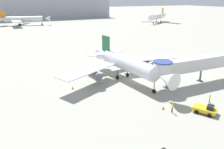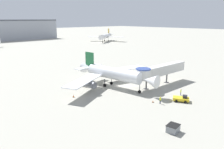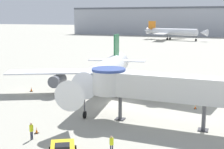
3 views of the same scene
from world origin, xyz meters
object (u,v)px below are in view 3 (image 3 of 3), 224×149
at_px(traffic_cone_near_nose, 37,130).
at_px(jet_bridge, 166,87).
at_px(ground_crew_marshaller, 112,143).
at_px(background_jet_orange_tail, 173,32).
at_px(main_airplane, 104,73).
at_px(traffic_cone_starboard_wing, 195,107).
at_px(ground_crew_wing_walker, 31,130).
at_px(traffic_cone_port_wing, 31,89).

bearing_deg(traffic_cone_near_nose, jet_bridge, 31.05).
bearing_deg(ground_crew_marshaller, background_jet_orange_tail, 58.07).
bearing_deg(background_jet_orange_tail, main_airplane, -159.16).
distance_m(ground_crew_marshaller, background_jet_orange_tail, 146.44).
bearing_deg(traffic_cone_near_nose, ground_crew_marshaller, -11.08).
height_order(traffic_cone_starboard_wing, ground_crew_wing_walker, ground_crew_wing_walker).
bearing_deg(traffic_cone_port_wing, traffic_cone_near_nose, -53.10).
xyz_separation_m(main_airplane, ground_crew_marshaller, (8.06, -17.67, -2.96)).
xyz_separation_m(traffic_cone_near_nose, ground_crew_wing_walker, (0.55, -1.65, 0.72)).
relative_size(traffic_cone_starboard_wing, background_jet_orange_tail, 0.02).
xyz_separation_m(main_airplane, ground_crew_wing_walker, (-0.74, -17.49, -2.92)).
bearing_deg(jet_bridge, ground_crew_marshaller, -106.56).
height_order(jet_bridge, background_jet_orange_tail, background_jet_orange_tail).
xyz_separation_m(jet_bridge, background_jet_orange_tail, (-23.43, 135.71, -0.14)).
height_order(traffic_cone_starboard_wing, traffic_cone_near_nose, traffic_cone_near_nose).
relative_size(main_airplane, traffic_cone_starboard_wing, 56.30).
height_order(main_airplane, traffic_cone_port_wing, main_airplane).
distance_m(traffic_cone_starboard_wing, background_jet_orange_tail, 130.40).
height_order(jet_bridge, traffic_cone_near_nose, jet_bridge).
distance_m(traffic_cone_near_nose, ground_crew_wing_walker, 1.88).
distance_m(ground_crew_wing_walker, background_jet_orange_tail, 145.29).
relative_size(traffic_cone_starboard_wing, traffic_cone_port_wing, 0.77).
relative_size(traffic_cone_near_nose, background_jet_orange_tail, 0.02).
bearing_deg(ground_crew_wing_walker, jet_bridge, -40.41).
bearing_deg(traffic_cone_port_wing, traffic_cone_starboard_wing, -1.04).
bearing_deg(ground_crew_wing_walker, traffic_cone_starboard_wing, -28.08).
distance_m(traffic_cone_starboard_wing, ground_crew_marshaller, 18.14).
bearing_deg(ground_crew_marshaller, traffic_cone_near_nose, 128.95).
xyz_separation_m(traffic_cone_port_wing, ground_crew_marshaller, (21.29, -17.74, 0.63)).
bearing_deg(ground_crew_marshaller, jet_bridge, 32.17).
xyz_separation_m(traffic_cone_port_wing, ground_crew_wing_walker, (12.49, -17.55, 0.67)).
bearing_deg(traffic_cone_port_wing, background_jet_orange_tail, 89.62).
relative_size(traffic_cone_near_nose, traffic_cone_port_wing, 0.86).
distance_m(jet_bridge, ground_crew_wing_walker, 15.27).
relative_size(traffic_cone_near_nose, ground_crew_marshaller, 0.38).
relative_size(main_airplane, ground_crew_marshaller, 19.39).
height_order(traffic_cone_starboard_wing, ground_crew_marshaller, ground_crew_marshaller).
height_order(main_airplane, background_jet_orange_tail, background_jet_orange_tail).
bearing_deg(ground_crew_marshaller, ground_crew_wing_walker, 138.86).
height_order(traffic_cone_starboard_wing, background_jet_orange_tail, background_jet_orange_tail).
bearing_deg(traffic_cone_port_wing, main_airplane, -0.29).
height_order(main_airplane, jet_bridge, main_airplane).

